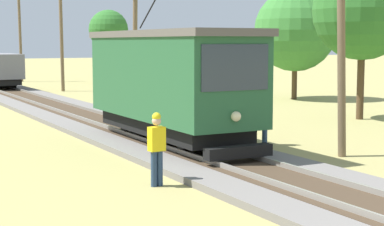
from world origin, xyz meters
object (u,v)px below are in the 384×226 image
red_tram (170,81)px  utility_pole_mid (135,39)px  utility_pole_distant (20,32)px  tree_left_far (295,30)px  tree_right_far (363,10)px  utility_pole_far (61,32)px  track_worker (157,146)px  utility_pole_near_tram (341,25)px  second_worker (265,116)px  tree_horizon (109,30)px

red_tram → utility_pole_mid: bearing=72.3°
utility_pole_distant → tree_left_far: (10.58, -25.39, -0.15)m
red_tram → tree_left_far: size_ratio=1.29×
tree_right_far → utility_pole_distant: bearing=101.4°
utility_pole_far → track_worker: bearing=-102.4°
utility_pole_near_tram → second_worker: 4.10m
utility_pole_near_tram → utility_pole_mid: (0.00, 15.83, -0.36)m
utility_pole_mid → tree_right_far: size_ratio=0.99×
utility_pole_near_tram → utility_pole_distant: (0.00, 41.60, 0.33)m
red_tram → utility_pole_far: 25.70m
utility_pole_distant → utility_pole_near_tram: bearing=-90.0°
utility_pole_distant → tree_horizon: bearing=-35.8°
second_worker → tree_left_far: 18.02m
utility_pole_far → track_worker: 31.12m
utility_pole_distant → track_worker: 43.42m
tree_left_far → tree_horizon: tree_left_far is taller
utility_pole_mid → track_worker: (-6.63, -17.01, -2.61)m
red_tram → utility_pole_near_tram: utility_pole_near_tram is taller
track_worker → utility_pole_far: bearing=161.9°
utility_pole_distant → track_worker: (-6.63, -42.78, -3.31)m
utility_pole_mid → utility_pole_distant: utility_pole_distant is taller
utility_pole_near_tram → utility_pole_distant: 41.60m
track_worker → tree_left_far: bearing=129.5°
utility_pole_mid → tree_left_far: size_ratio=1.06×
red_tram → track_worker: red_tram is taller
second_worker → tree_left_far: bearing=-85.3°
utility_pole_near_tram → tree_left_far: bearing=56.9°
tree_left_far → tree_horizon: 21.14m
utility_pole_near_tram → tree_left_far: utility_pole_near_tram is taller
utility_pole_mid → utility_pole_far: size_ratio=0.86×
utility_pole_mid → tree_horizon: size_ratio=1.13×
red_tram → second_worker: bearing=-19.4°
utility_pole_near_tram → utility_pole_mid: bearing=90.0°
utility_pole_distant → utility_pole_mid: bearing=-90.0°
utility_pole_near_tram → tree_left_far: (10.58, 16.22, 0.18)m
utility_pole_mid → tree_left_far: utility_pole_mid is taller
utility_pole_mid → utility_pole_distant: (0.00, 25.78, 0.69)m
utility_pole_distant → utility_pole_far: bearing=-90.0°
utility_pole_mid → tree_left_far: (10.58, 0.39, 0.54)m
utility_pole_distant → red_tram: bearing=-95.8°
second_worker → tree_left_far: (11.45, 13.55, 3.16)m
utility_pole_distant → tree_right_far: bearing=-78.6°
track_worker → utility_pole_near_tram: bearing=94.3°
tree_right_far → tree_horizon: 30.28m
red_tram → utility_pole_near_tram: (3.87, -3.72, 1.77)m
track_worker → tree_left_far: (17.21, 17.40, 3.16)m
track_worker → second_worker: size_ratio=1.00×
red_tram → track_worker: size_ratio=4.79×
utility_pole_near_tram → tree_horizon: (6.46, 36.95, 0.53)m
tree_left_far → utility_pole_distant: bearing=112.6°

